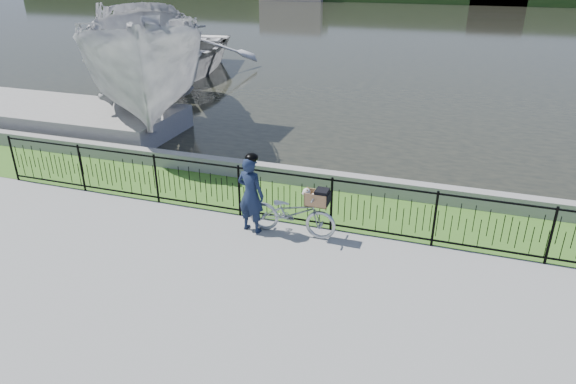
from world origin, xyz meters
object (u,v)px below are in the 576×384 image
(boat_near, at_px, (147,59))
(boat_far, at_px, (165,54))
(cyclist, at_px, (251,193))
(dock, at_px, (35,114))
(bicycle_rig, at_px, (293,212))

(boat_near, height_order, boat_far, boat_near)
(cyclist, bearing_deg, dock, 154.98)
(boat_near, bearing_deg, dock, -153.55)
(boat_far, bearing_deg, cyclist, -53.08)
(cyclist, height_order, boat_far, boat_far)
(dock, xyz_separation_m, cyclist, (9.49, -4.43, 0.47))
(dock, height_order, bicycle_rig, bicycle_rig)
(bicycle_rig, xyz_separation_m, cyclist, (-0.84, -0.12, 0.34))
(bicycle_rig, distance_m, boat_far, 15.85)
(dock, distance_m, cyclist, 10.48)
(boat_far, bearing_deg, boat_near, -62.95)
(cyclist, xyz_separation_m, boat_near, (-6.09, 6.12, 1.20))
(bicycle_rig, distance_m, boat_near, 9.29)
(bicycle_rig, bearing_deg, boat_far, 129.60)
(boat_near, relative_size, boat_far, 1.02)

